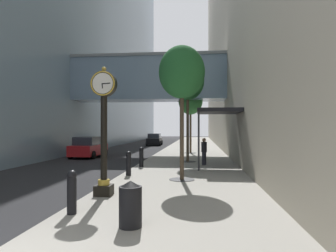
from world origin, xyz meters
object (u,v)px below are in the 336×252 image
(street_tree_near, at_px, (182,73))
(bollard_nearest, at_px, (72,191))
(bollard_fourth, at_px, (141,156))
(street_tree_mid_near, at_px, (188,82))
(street_clock, at_px, (104,125))
(car_black_near, at_px, (154,140))
(car_red_mid, at_px, (88,147))
(pedestrian_walking, at_px, (204,151))
(trash_bin, at_px, (130,203))
(street_tree_mid_far, at_px, (190,101))
(bollard_third, at_px, (129,163))

(street_tree_near, bearing_deg, bollard_nearest, -114.73)
(bollard_fourth, distance_m, street_tree_mid_near, 6.11)
(street_clock, height_order, car_black_near, street_clock)
(street_tree_mid_near, relative_size, car_red_mid, 1.60)
(street_clock, bearing_deg, pedestrian_walking, 68.56)
(street_tree_near, relative_size, street_tree_mid_near, 0.88)
(bollard_nearest, height_order, trash_bin, bollard_nearest)
(car_black_near, bearing_deg, trash_bin, -82.66)
(street_tree_near, bearing_deg, street_tree_mid_far, 90.00)
(street_tree_near, distance_m, trash_bin, 7.67)
(bollard_nearest, relative_size, trash_bin, 1.09)
(street_tree_near, distance_m, street_tree_mid_near, 7.13)
(trash_bin, height_order, car_red_mid, car_red_mid)
(street_tree_mid_near, height_order, car_black_near, street_tree_mid_near)
(bollard_third, relative_size, car_black_near, 0.26)
(bollard_nearest, xyz_separation_m, street_tree_mid_far, (2.56, 19.76, 4.04))
(street_tree_near, bearing_deg, street_clock, -125.82)
(street_clock, distance_m, street_tree_mid_far, 17.85)
(bollard_third, relative_size, pedestrian_walking, 0.70)
(street_tree_mid_far, relative_size, trash_bin, 5.64)
(bollard_third, relative_size, street_tree_near, 0.20)
(bollard_fourth, relative_size, street_tree_mid_far, 0.19)
(bollard_third, bearing_deg, pedestrian_walking, 51.53)
(street_tree_near, xyz_separation_m, street_tree_mid_near, (0.00, 7.10, 0.69))
(street_clock, bearing_deg, car_black_near, 95.19)
(bollard_third, height_order, street_tree_near, street_tree_near)
(street_tree_near, xyz_separation_m, car_black_near, (-5.28, 28.27, -3.97))
(pedestrian_walking, bearing_deg, car_black_near, 105.54)
(street_tree_mid_far, xyz_separation_m, trash_bin, (-0.81, -20.64, -4.10))
(bollard_nearest, bearing_deg, car_black_near, 94.60)
(car_black_near, height_order, car_red_mid, car_red_mid)
(pedestrian_walking, bearing_deg, street_clock, -111.44)
(street_clock, height_order, street_tree_mid_far, street_tree_mid_far)
(trash_bin, bearing_deg, bollard_third, 103.36)
(street_tree_mid_near, bearing_deg, bollard_fourth, -131.26)
(bollard_nearest, bearing_deg, street_tree_near, 65.27)
(street_clock, relative_size, street_tree_mid_near, 0.65)
(street_tree_near, height_order, trash_bin, street_tree_near)
(bollard_nearest, bearing_deg, pedestrian_walking, 71.88)
(street_tree_near, xyz_separation_m, car_red_mid, (-8.10, 10.65, -3.95))
(street_tree_mid_far, bearing_deg, bollard_fourth, -104.35)
(street_tree_mid_near, xyz_separation_m, trash_bin, (-0.81, -13.55, -4.77))
(street_clock, xyz_separation_m, bollard_third, (-0.15, 4.27, -1.75))
(bollard_nearest, xyz_separation_m, street_tree_mid_near, (2.56, 12.67, 4.71))
(bollard_third, relative_size, street_tree_mid_near, 0.17)
(trash_bin, bearing_deg, car_black_near, 97.34)
(bollard_fourth, bearing_deg, pedestrian_walking, 19.82)
(bollard_nearest, distance_m, trash_bin, 1.96)
(bollard_fourth, xyz_separation_m, car_black_near, (-2.72, 24.09, 0.05))
(street_clock, relative_size, car_red_mid, 1.03)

